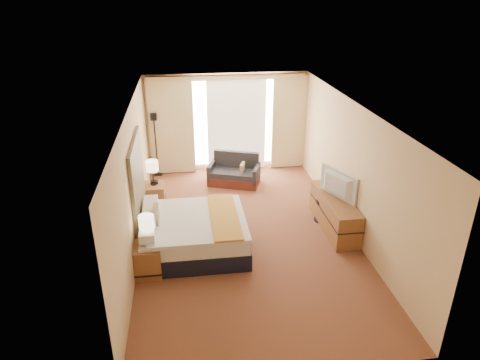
{
  "coord_description": "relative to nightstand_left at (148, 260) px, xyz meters",
  "views": [
    {
      "loc": [
        -1.13,
        -7.37,
        4.57
      ],
      "look_at": [
        -0.07,
        0.4,
        1.03
      ],
      "focal_mm": 32.0,
      "sensor_mm": 36.0,
      "label": 1
    }
  ],
  "objects": [
    {
      "name": "wall_back",
      "position": [
        1.87,
        4.55,
        1.02
      ],
      "size": [
        4.2,
        0.02,
        2.6
      ],
      "primitive_type": "cube",
      "color": "#D6AB82",
      "rests_on": "ground"
    },
    {
      "name": "media_dresser",
      "position": [
        3.7,
        1.05,
        0.07
      ],
      "size": [
        0.5,
        1.8,
        0.7
      ],
      "primitive_type": "cube",
      "color": "brown",
      "rests_on": "floor"
    },
    {
      "name": "nightstand_right",
      "position": [
        0.0,
        2.5,
        0.0
      ],
      "size": [
        0.45,
        0.52,
        0.55
      ],
      "primitive_type": "cube",
      "color": "brown",
      "rests_on": "floor"
    },
    {
      "name": "wall_left",
      "position": [
        -0.23,
        1.05,
        1.02
      ],
      "size": [
        0.02,
        7.0,
        2.6
      ],
      "primitive_type": "cube",
      "color": "#D6AB82",
      "rests_on": "ground"
    },
    {
      "name": "bed",
      "position": [
        0.81,
        0.66,
        0.07
      ],
      "size": [
        1.94,
        1.77,
        0.94
      ],
      "color": "black",
      "rests_on": "floor"
    },
    {
      "name": "curtains",
      "position": [
        1.87,
        4.44,
        1.13
      ],
      "size": [
        4.12,
        0.19,
        2.56
      ],
      "color": "beige",
      "rests_on": "floor"
    },
    {
      "name": "headboard",
      "position": [
        -0.19,
        1.25,
        1.01
      ],
      "size": [
        0.06,
        1.85,
        1.5
      ],
      "primitive_type": "cube",
      "color": "black",
      "rests_on": "wall_left"
    },
    {
      "name": "floor",
      "position": [
        1.87,
        1.05,
        -0.28
      ],
      "size": [
        4.2,
        7.0,
        0.02
      ],
      "primitive_type": "cube",
      "color": "maroon",
      "rests_on": "ground"
    },
    {
      "name": "floor_lamp",
      "position": [
        -0.01,
        4.35,
        0.91
      ],
      "size": [
        0.21,
        0.21,
        1.68
      ],
      "color": "black",
      "rests_on": "floor"
    },
    {
      "name": "tissue_box",
      "position": [
        0.1,
        -0.12,
        0.33
      ],
      "size": [
        0.14,
        0.14,
        0.11
      ],
      "primitive_type": "cube",
      "rotation": [
        0.0,
        0.0,
        -0.13
      ],
      "color": "#99C8ED",
      "rests_on": "nightstand_left"
    },
    {
      "name": "television",
      "position": [
        3.65,
        1.05,
        0.71
      ],
      "size": [
        0.53,
        0.95,
        0.57
      ],
      "primitive_type": "imported",
      "rotation": [
        0.0,
        0.0,
        2.0
      ],
      "color": "black",
      "rests_on": "media_dresser"
    },
    {
      "name": "loveseat",
      "position": [
        1.94,
        3.53,
        -0.02
      ],
      "size": [
        1.4,
        1.05,
        0.78
      ],
      "rotation": [
        0.0,
        0.0,
        -0.35
      ],
      "color": "#562218",
      "rests_on": "floor"
    },
    {
      "name": "lamp_right",
      "position": [
        -0.0,
        2.5,
        0.72
      ],
      "size": [
        0.27,
        0.27,
        0.57
      ],
      "color": "black",
      "rests_on": "nightstand_right"
    },
    {
      "name": "wall_right",
      "position": [
        3.97,
        1.05,
        1.02
      ],
      "size": [
        0.02,
        7.0,
        2.6
      ],
      "primitive_type": "cube",
      "color": "#D6AB82",
      "rests_on": "ground"
    },
    {
      "name": "telephone",
      "position": [
        0.01,
        2.57,
        0.31
      ],
      "size": [
        0.18,
        0.14,
        0.06
      ],
      "primitive_type": "cube",
      "rotation": [
        0.0,
        0.0,
        0.09
      ],
      "color": "black",
      "rests_on": "nightstand_right"
    },
    {
      "name": "lamp_left",
      "position": [
        0.03,
        0.06,
        0.7
      ],
      "size": [
        0.26,
        0.26,
        0.55
      ],
      "color": "black",
      "rests_on": "nightstand_left"
    },
    {
      "name": "ceiling",
      "position": [
        1.87,
        1.05,
        2.33
      ],
      "size": [
        4.2,
        7.0,
        0.02
      ],
      "primitive_type": "cube",
      "color": "white",
      "rests_on": "wall_back"
    },
    {
      "name": "desk_chair",
      "position": [
        3.67,
        1.37,
        0.14
      ],
      "size": [
        0.46,
        0.46,
        0.92
      ],
      "rotation": [
        0.0,
        0.0,
        -0.36
      ],
      "color": "black",
      "rests_on": "floor"
    },
    {
      "name": "window",
      "position": [
        2.12,
        4.52,
        1.04
      ],
      "size": [
        2.3,
        0.02,
        2.3
      ],
      "primitive_type": "cube",
      "color": "white",
      "rests_on": "wall_back"
    },
    {
      "name": "wall_front",
      "position": [
        1.87,
        -2.45,
        1.02
      ],
      "size": [
        4.2,
        0.02,
        2.6
      ],
      "primitive_type": "cube",
      "color": "#D6AB82",
      "rests_on": "ground"
    },
    {
      "name": "nightstand_left",
      "position": [
        0.0,
        0.0,
        0.0
      ],
      "size": [
        0.45,
        0.52,
        0.55
      ],
      "primitive_type": "cube",
      "color": "brown",
      "rests_on": "floor"
    }
  ]
}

